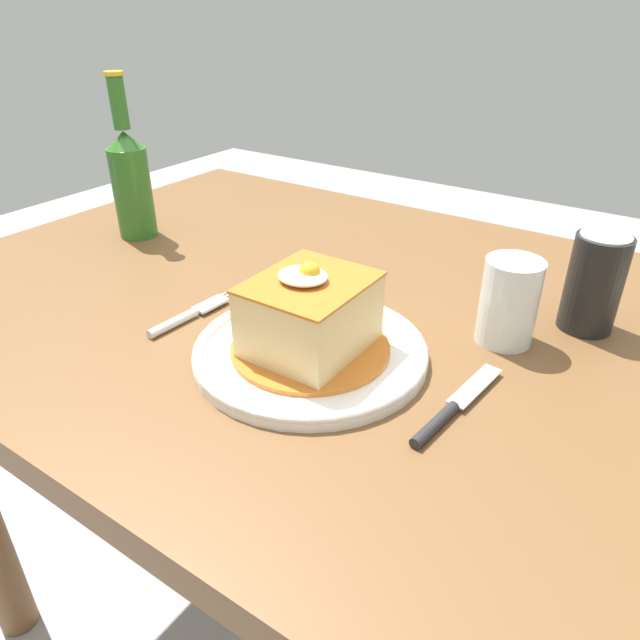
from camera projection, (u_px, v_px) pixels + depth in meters
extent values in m
cube|color=brown|center=(383.00, 329.00, 0.77)|extent=(1.37, 0.84, 0.04)
cylinder|color=brown|center=(233.00, 331.00, 1.50)|extent=(0.07, 0.07, 0.70)
cylinder|color=white|center=(310.00, 353.00, 0.67)|extent=(0.27, 0.27, 0.01)
torus|color=white|center=(310.00, 348.00, 0.67)|extent=(0.27, 0.27, 0.01)
cylinder|color=#C66B23|center=(310.00, 347.00, 0.67)|extent=(0.18, 0.18, 0.01)
cube|color=#E5C684|center=(310.00, 315.00, 0.65)|extent=(0.11, 0.13, 0.08)
cube|color=#C66B23|center=(310.00, 282.00, 0.63)|extent=(0.12, 0.14, 0.00)
ellipsoid|color=white|center=(303.00, 276.00, 0.63)|extent=(0.06, 0.05, 0.01)
sphere|color=yellow|center=(310.00, 272.00, 0.62)|extent=(0.02, 0.02, 0.02)
cylinder|color=silver|center=(173.00, 323.00, 0.73)|extent=(0.02, 0.08, 0.01)
cube|color=silver|center=(211.00, 304.00, 0.78)|extent=(0.02, 0.05, 0.00)
cylinder|color=silver|center=(228.00, 299.00, 0.79)|extent=(0.00, 0.03, 0.00)
cylinder|color=silver|center=(224.00, 297.00, 0.80)|extent=(0.00, 0.03, 0.00)
cylinder|color=silver|center=(220.00, 296.00, 0.80)|extent=(0.00, 0.03, 0.00)
cylinder|color=#262628|center=(435.00, 424.00, 0.56)|extent=(0.02, 0.08, 0.01)
cube|color=silver|center=(475.00, 386.00, 0.62)|extent=(0.03, 0.09, 0.00)
cylinder|color=black|center=(594.00, 284.00, 0.71)|extent=(0.07, 0.07, 0.12)
cylinder|color=silver|center=(606.00, 236.00, 0.68)|extent=(0.06, 0.06, 0.00)
cylinder|color=#2D6B23|center=(133.00, 193.00, 0.98)|extent=(0.06, 0.06, 0.15)
cone|color=#2D6B23|center=(124.00, 141.00, 0.94)|extent=(0.06, 0.06, 0.03)
cylinder|color=#2D6B23|center=(118.00, 103.00, 0.91)|extent=(0.03, 0.03, 0.08)
cylinder|color=gold|center=(113.00, 73.00, 0.89)|extent=(0.03, 0.03, 0.01)
cylinder|color=#3F2314|center=(506.00, 319.00, 0.70)|extent=(0.06, 0.06, 0.06)
cylinder|color=silver|center=(509.00, 302.00, 0.68)|extent=(0.07, 0.07, 0.10)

